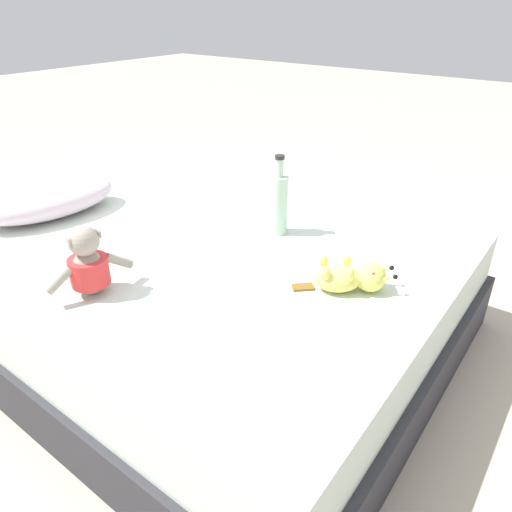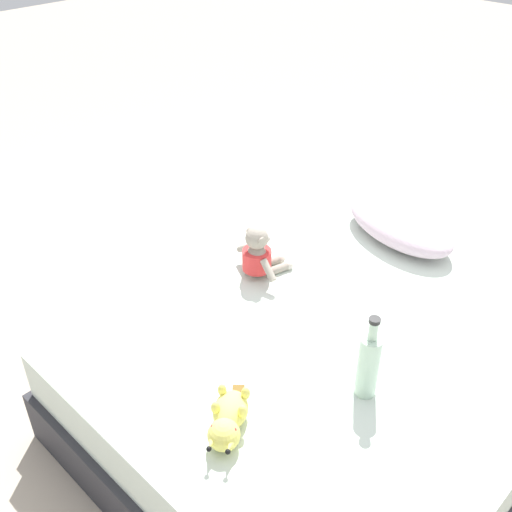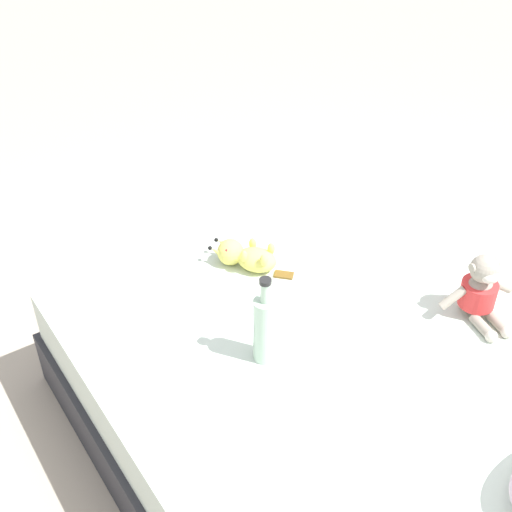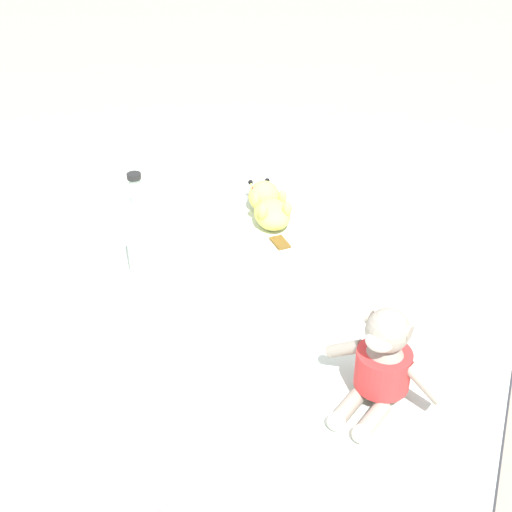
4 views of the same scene
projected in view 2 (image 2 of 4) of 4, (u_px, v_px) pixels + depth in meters
ground_plane at (339, 406)px, 2.52m from camera, size 16.00×16.00×0.00m
bed at (344, 369)px, 2.40m from camera, size 1.55×1.94×0.44m
pillow at (400, 224)px, 2.75m from camera, size 0.64×0.43×0.15m
plush_monkey at (258, 256)px, 2.50m from camera, size 0.29×0.24×0.24m
plush_yellow_creature at (228, 420)px, 1.85m from camera, size 0.23×0.30×0.10m
glass_bottle at (368, 364)px, 1.93m from camera, size 0.07×0.07×0.32m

